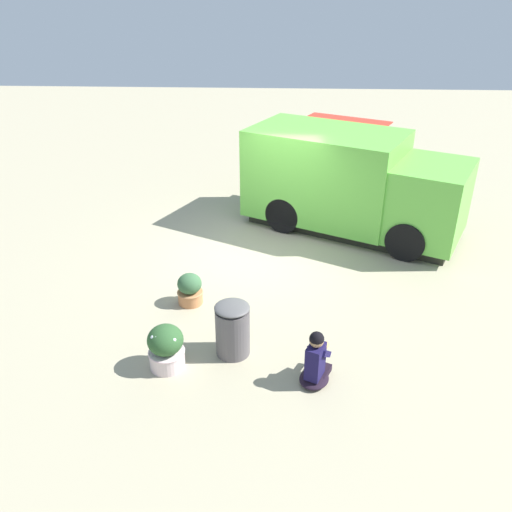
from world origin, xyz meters
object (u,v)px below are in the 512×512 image
(food_truck, at_px, (350,185))
(trash_bin, at_px, (233,329))
(planter_flowering_near, at_px, (190,289))
(planter_flowering_far, at_px, (166,347))
(person_customer, at_px, (316,362))

(food_truck, distance_m, trash_bin, 5.57)
(planter_flowering_near, relative_size, trash_bin, 0.66)
(food_truck, height_order, planter_flowering_near, food_truck)
(planter_flowering_far, height_order, trash_bin, trash_bin)
(planter_flowering_far, xyz_separation_m, trash_bin, (-1.01, -0.40, 0.10))
(planter_flowering_near, bearing_deg, planter_flowering_far, 87.76)
(person_customer, distance_m, planter_flowering_near, 3.05)
(food_truck, height_order, trash_bin, food_truck)
(food_truck, xyz_separation_m, planter_flowering_near, (3.29, 3.55, -0.82))
(person_customer, xyz_separation_m, planter_flowering_far, (2.31, -0.22, 0.01))
(trash_bin, bearing_deg, food_truck, -115.28)
(person_customer, height_order, planter_flowering_far, person_customer)
(food_truck, distance_m, planter_flowering_near, 4.91)
(person_customer, height_order, trash_bin, trash_bin)
(trash_bin, bearing_deg, planter_flowering_near, -57.20)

